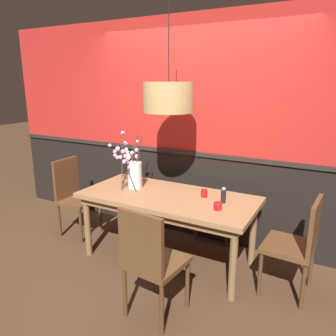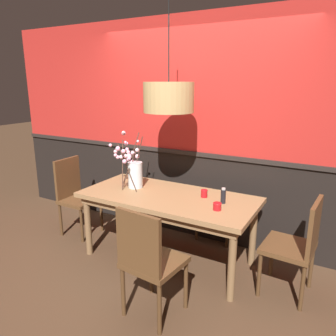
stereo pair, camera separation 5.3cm
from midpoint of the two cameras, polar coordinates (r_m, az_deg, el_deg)
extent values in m
plane|color=#4C3321|center=(3.76, -0.42, -15.49)|extent=(24.00, 24.00, 0.00)
cube|color=black|center=(4.12, 4.41, -4.69)|extent=(5.76, 0.12, 1.04)
cube|color=black|center=(3.96, 4.50, 2.66)|extent=(5.76, 0.14, 0.05)
cube|color=#B2231E|center=(3.88, 4.80, 13.94)|extent=(5.76, 0.12, 1.59)
cube|color=#997047|center=(3.45, -0.44, -5.14)|extent=(1.85, 0.86, 0.05)
cube|color=brown|center=(3.47, -0.44, -6.14)|extent=(1.74, 0.76, 0.08)
cylinder|color=brown|center=(3.80, -14.26, -9.75)|extent=(0.07, 0.07, 0.69)
cylinder|color=brown|center=(3.03, 10.75, -16.25)|extent=(0.07, 0.07, 0.69)
cylinder|color=brown|center=(4.28, -8.05, -6.56)|extent=(0.07, 0.07, 0.69)
cylinder|color=brown|center=(3.61, 14.18, -11.06)|extent=(0.07, 0.07, 0.69)
cube|color=brown|center=(3.22, 19.83, -12.74)|extent=(0.45, 0.48, 0.04)
cube|color=brown|center=(3.09, 23.77, -9.23)|extent=(0.06, 0.43, 0.46)
cylinder|color=#492F1A|center=(3.21, 15.28, -17.39)|extent=(0.04, 0.04, 0.43)
cylinder|color=#492F1A|center=(3.54, 17.23, -14.29)|extent=(0.04, 0.04, 0.43)
cylinder|color=#492F1A|center=(3.15, 22.01, -18.70)|extent=(0.04, 0.04, 0.43)
cylinder|color=#492F1A|center=(3.48, 23.26, -15.37)|extent=(0.04, 0.04, 0.43)
cube|color=brown|center=(4.28, -15.62, -5.54)|extent=(0.42, 0.42, 0.04)
cube|color=brown|center=(4.32, -17.67, -1.69)|extent=(0.04, 0.40, 0.50)
cylinder|color=#492F1A|center=(4.37, -12.07, -8.17)|extent=(0.04, 0.04, 0.43)
cylinder|color=#492F1A|center=(4.13, -15.32, -9.78)|extent=(0.04, 0.04, 0.43)
cylinder|color=#492F1A|center=(4.60, -15.49, -7.21)|extent=(0.04, 0.04, 0.43)
cylinder|color=#492F1A|center=(4.37, -18.75, -8.66)|extent=(0.04, 0.04, 0.43)
cube|color=brown|center=(4.07, 8.28, -6.07)|extent=(0.46, 0.44, 0.04)
cube|color=brown|center=(4.17, 9.38, -2.32)|extent=(0.43, 0.04, 0.41)
cylinder|color=#492F1A|center=(3.94, 9.86, -10.62)|extent=(0.04, 0.04, 0.43)
cylinder|color=#492F1A|center=(4.08, 4.56, -9.55)|extent=(0.04, 0.04, 0.43)
cylinder|color=#492F1A|center=(4.26, 11.58, -8.70)|extent=(0.04, 0.04, 0.43)
cylinder|color=#492F1A|center=(4.39, 6.63, -7.79)|extent=(0.04, 0.04, 0.43)
cube|color=brown|center=(2.78, -2.60, -16.10)|extent=(0.47, 0.48, 0.04)
cube|color=brown|center=(2.52, -5.45, -12.87)|extent=(0.41, 0.08, 0.48)
cylinder|color=#492F1A|center=(3.14, -3.24, -17.47)|extent=(0.04, 0.04, 0.45)
cylinder|color=#492F1A|center=(2.96, 2.86, -19.65)|extent=(0.04, 0.04, 0.45)
cylinder|color=#492F1A|center=(2.90, -8.09, -20.65)|extent=(0.04, 0.04, 0.45)
cylinder|color=#492F1A|center=(2.71, -1.70, -23.43)|extent=(0.04, 0.04, 0.45)
cylinder|color=silver|center=(3.67, -6.21, -1.23)|extent=(0.16, 0.16, 0.29)
cylinder|color=silver|center=(3.70, -6.17, -2.87)|extent=(0.14, 0.14, 0.06)
cylinder|color=#472D23|center=(3.68, -5.95, 1.13)|extent=(0.16, 0.04, 0.57)
sphere|color=#F0BDCD|center=(3.71, -5.92, 3.12)|extent=(0.04, 0.04, 0.04)
sphere|color=#FAAABC|center=(3.68, -5.78, 4.66)|extent=(0.03, 0.03, 0.03)
sphere|color=#FEB8CE|center=(3.69, -5.86, 2.01)|extent=(0.05, 0.05, 0.05)
cylinder|color=#472D23|center=(3.66, -6.91, -0.49)|extent=(0.02, 0.10, 0.38)
sphere|color=#E6ADCB|center=(3.66, -7.29, 1.67)|extent=(0.04, 0.04, 0.04)
sphere|color=#F8AAD3|center=(3.69, -6.80, 0.15)|extent=(0.05, 0.05, 0.05)
sphere|color=#E8B6CC|center=(3.67, -6.53, -0.63)|extent=(0.03, 0.03, 0.03)
sphere|color=#FAA6C6|center=(3.65, -6.98, 0.64)|extent=(0.05, 0.05, 0.05)
sphere|color=#F1ACC2|center=(3.68, -7.23, 1.87)|extent=(0.04, 0.04, 0.04)
cylinder|color=#472D23|center=(3.52, -7.61, -0.03)|extent=(0.23, 0.02, 0.51)
sphere|color=#EBAAD0|center=(3.44, -8.07, 1.11)|extent=(0.05, 0.05, 0.05)
sphere|color=#F9A8D1|center=(3.38, -9.21, 3.33)|extent=(0.05, 0.05, 0.05)
sphere|color=#F7A5C6|center=(3.40, -8.27, 2.87)|extent=(0.05, 0.05, 0.05)
cylinder|color=#472D23|center=(3.72, -6.96, 1.48)|extent=(0.09, 0.24, 0.60)
sphere|color=#FCA7C6|center=(3.75, -7.94, 4.44)|extent=(0.03, 0.03, 0.03)
sphere|color=#FBB9D1|center=(3.79, -8.28, 6.04)|extent=(0.05, 0.05, 0.05)
sphere|color=#F1B0C6|center=(3.72, -7.39, 1.46)|extent=(0.05, 0.05, 0.05)
sphere|color=#EBADC1|center=(3.74, -7.34, 2.08)|extent=(0.06, 0.06, 0.06)
sphere|color=beige|center=(3.74, -8.34, 6.16)|extent=(0.03, 0.03, 0.03)
cylinder|color=#472D23|center=(3.72, -6.82, -0.06)|extent=(0.08, 0.12, 0.40)
sphere|color=beige|center=(3.74, -6.36, 0.52)|extent=(0.04, 0.04, 0.04)
sphere|color=#F9AED1|center=(3.74, -6.81, -0.25)|extent=(0.05, 0.05, 0.05)
sphere|color=#FCA6C1|center=(3.70, -6.74, 1.02)|extent=(0.05, 0.05, 0.05)
sphere|color=#E6ABBF|center=(3.71, -6.99, 0.24)|extent=(0.05, 0.05, 0.05)
sphere|color=#FEB4C7|center=(3.74, -7.48, 2.75)|extent=(0.04, 0.04, 0.04)
sphere|color=#EFB3C6|center=(3.73, -6.68, 2.62)|extent=(0.05, 0.05, 0.05)
cylinder|color=#472D23|center=(3.68, -8.42, 0.62)|extent=(0.15, 0.23, 0.52)
sphere|color=#F3AEC9|center=(3.64, -9.65, 2.20)|extent=(0.04, 0.04, 0.04)
sphere|color=#F0B4CC|center=(3.64, -8.67, 1.89)|extent=(0.05, 0.05, 0.05)
sphere|color=#ECAFCF|center=(3.61, -10.54, 3.90)|extent=(0.04, 0.04, 0.04)
sphere|color=#F1AFBB|center=(3.69, -9.67, 2.82)|extent=(0.04, 0.04, 0.04)
sphere|color=#EAB1CB|center=(3.65, -9.27, 1.84)|extent=(0.04, 0.04, 0.04)
cylinder|color=#472D23|center=(3.76, -7.10, 0.53)|extent=(0.12, 0.20, 0.46)
sphere|color=#F1AAD0|center=(3.84, -7.75, 4.23)|extent=(0.04, 0.04, 0.04)
sphere|color=#F2ABC3|center=(3.76, -7.34, 1.74)|extent=(0.03, 0.03, 0.03)
sphere|color=#E8ABD0|center=(3.80, -7.86, 4.08)|extent=(0.03, 0.03, 0.03)
sphere|color=#F3B2C5|center=(3.76, -7.39, 1.56)|extent=(0.05, 0.05, 0.05)
sphere|color=#F0ADC6|center=(3.82, -7.68, 3.22)|extent=(0.04, 0.04, 0.04)
sphere|color=#FEB2BD|center=(3.79, -7.92, 2.03)|extent=(0.05, 0.05, 0.05)
cylinder|color=red|center=(3.40, 5.89, -4.41)|extent=(0.07, 0.07, 0.08)
torus|color=red|center=(3.39, 5.90, -3.84)|extent=(0.07, 0.07, 0.01)
cylinder|color=silver|center=(3.40, 5.88, -4.60)|extent=(0.05, 0.05, 0.04)
cylinder|color=red|center=(3.09, 8.20, -6.60)|extent=(0.08, 0.08, 0.07)
torus|color=red|center=(3.08, 8.22, -6.06)|extent=(0.08, 0.08, 0.01)
cylinder|color=silver|center=(3.09, 8.19, -6.78)|extent=(0.05, 0.05, 0.04)
cylinder|color=black|center=(3.25, 9.19, -4.87)|extent=(0.05, 0.05, 0.14)
cylinder|color=beige|center=(3.23, 9.25, -3.57)|extent=(0.04, 0.04, 0.02)
cylinder|color=tan|center=(3.33, -0.36, 12.23)|extent=(0.51, 0.51, 0.30)
sphere|color=#F9EAB7|center=(3.33, -0.36, 11.46)|extent=(0.14, 0.14, 0.14)
cylinder|color=black|center=(3.35, -0.38, 21.14)|extent=(0.01, 0.01, 0.74)
camera|label=1|loc=(0.03, -90.45, -0.12)|focal=34.93mm
camera|label=2|loc=(0.03, 89.55, 0.12)|focal=34.93mm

